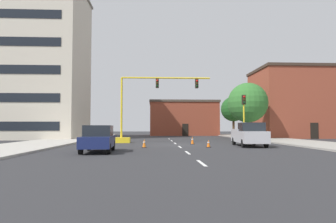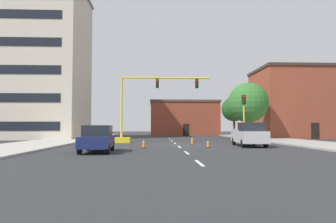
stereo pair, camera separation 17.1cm
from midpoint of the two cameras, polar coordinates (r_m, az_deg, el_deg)
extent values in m
plane|color=#2D2D30|center=(27.93, 1.84, -6.26)|extent=(160.00, 160.00, 0.00)
cube|color=#B2ADA3|center=(37.37, -19.10, -5.14)|extent=(6.00, 56.00, 0.14)
cube|color=#9E998E|center=(38.79, 20.06, -5.04)|extent=(6.00, 56.00, 0.14)
cube|color=silver|center=(14.06, 6.26, -9.57)|extent=(0.16, 2.40, 0.01)
cube|color=silver|center=(19.48, 3.76, -7.71)|extent=(0.16, 2.40, 0.01)
cube|color=silver|center=(24.94, 2.37, -6.65)|extent=(0.16, 2.40, 0.01)
cube|color=silver|center=(30.42, 1.48, -5.98)|extent=(0.16, 2.40, 0.01)
cube|color=silver|center=(35.90, 0.86, -5.50)|extent=(0.16, 2.40, 0.01)
cube|color=silver|center=(41.39, 0.41, -5.16)|extent=(0.16, 2.40, 0.01)
cube|color=beige|center=(47.48, -24.63, 7.95)|extent=(15.36, 11.37, 20.71)
cube|color=black|center=(41.44, -27.85, -2.44)|extent=(12.60, 0.06, 1.10)
cube|color=black|center=(41.59, -27.74, 2.32)|extent=(12.60, 0.06, 1.10)
cube|color=black|center=(42.03, -27.63, 7.02)|extent=(12.60, 0.06, 1.10)
cube|color=black|center=(42.73, -27.52, 11.58)|extent=(12.60, 0.06, 1.10)
cube|color=black|center=(43.71, -27.41, 15.98)|extent=(12.60, 0.06, 1.10)
cube|color=brown|center=(60.05, 2.99, -1.49)|extent=(12.75, 9.55, 6.21)
cube|color=#4C4238|center=(60.22, 2.98, 1.66)|extent=(13.05, 9.85, 0.40)
cube|color=black|center=(55.26, 3.48, -3.44)|extent=(1.10, 0.06, 2.20)
cube|color=brown|center=(50.22, 23.32, 1.20)|extent=(12.33, 9.37, 10.03)
cube|color=#3D2D23|center=(50.84, 23.20, 7.08)|extent=(12.63, 9.67, 0.40)
cube|color=black|center=(45.92, 25.98, -3.27)|extent=(1.10, 0.06, 2.20)
cube|color=yellow|center=(31.73, -8.59, -5.33)|extent=(1.80, 1.20, 0.55)
cylinder|color=yellow|center=(31.76, -8.55, 0.77)|extent=(0.20, 0.20, 6.20)
cylinder|color=yellow|center=(31.96, -0.21, 6.31)|extent=(9.22, 0.16, 0.16)
cube|color=black|center=(31.85, -1.87, 5.29)|extent=(0.32, 0.36, 0.95)
sphere|color=red|center=(31.70, -1.87, 5.84)|extent=(0.20, 0.20, 0.20)
sphere|color=#38280A|center=(31.66, -1.87, 5.33)|extent=(0.20, 0.20, 0.20)
sphere|color=black|center=(31.62, -1.87, 4.83)|extent=(0.20, 0.20, 0.20)
cube|color=black|center=(32.16, 5.57, 5.23)|extent=(0.32, 0.36, 0.95)
sphere|color=red|center=(32.02, 5.61, 5.76)|extent=(0.20, 0.20, 0.20)
sphere|color=#38280A|center=(31.98, 5.62, 5.26)|extent=(0.20, 0.20, 0.20)
sphere|color=black|center=(31.94, 5.62, 4.77)|extent=(0.20, 0.20, 0.20)
cylinder|color=yellow|center=(30.88, 14.21, -1.39)|extent=(0.14, 0.14, 4.80)
cube|color=black|center=(30.99, 14.16, 2.17)|extent=(0.32, 0.36, 0.95)
sphere|color=red|center=(30.83, 14.26, 2.71)|extent=(0.20, 0.20, 0.20)
sphere|color=#38280A|center=(30.81, 14.27, 2.19)|extent=(0.20, 0.20, 0.20)
sphere|color=black|center=(30.78, 14.27, 1.67)|extent=(0.20, 0.20, 0.20)
cylinder|color=#4C3823|center=(49.36, 12.41, -2.99)|extent=(0.36, 0.36, 2.99)
sphere|color=#1E511E|center=(49.44, 12.37, 0.46)|extent=(3.94, 3.94, 3.94)
cylinder|color=#4C3823|center=(40.85, 14.99, -3.09)|extent=(0.36, 0.36, 2.85)
sphere|color=#33702D|center=(40.97, 14.93, 1.63)|extent=(5.19, 5.19, 5.19)
cube|color=#BCBCC1|center=(26.74, 15.05, -4.56)|extent=(2.36, 5.52, 0.95)
cube|color=#1E2328|center=(25.85, 15.49, -2.79)|extent=(1.96, 1.92, 0.70)
cube|color=#BCBCC1|center=(27.88, 14.45, -3.36)|extent=(2.19, 2.94, 0.16)
cylinder|color=black|center=(25.22, 18.05, -5.71)|extent=(0.27, 0.69, 0.68)
cylinder|color=black|center=(24.77, 14.04, -5.82)|extent=(0.27, 0.69, 0.68)
cylinder|color=black|center=(28.76, 15.94, -5.37)|extent=(0.27, 0.69, 0.68)
cylinder|color=black|center=(28.36, 12.40, -5.45)|extent=(0.27, 0.69, 0.68)
cube|color=navy|center=(20.31, -12.87, -5.51)|extent=(2.05, 4.58, 0.70)
cube|color=#1E2328|center=(20.39, -12.81, -3.53)|extent=(1.80, 2.37, 0.70)
cylinder|color=black|center=(21.96, -14.48, -6.20)|extent=(0.25, 0.69, 0.68)
cylinder|color=black|center=(21.76, -10.17, -6.28)|extent=(0.25, 0.69, 0.68)
cylinder|color=black|center=(18.96, -16.00, -6.72)|extent=(0.25, 0.69, 0.68)
cylinder|color=black|center=(18.72, -10.99, -6.83)|extent=(0.25, 0.69, 0.68)
cube|color=black|center=(24.65, 7.72, -6.64)|extent=(0.36, 0.36, 0.04)
cone|color=orange|center=(24.63, 7.71, -5.93)|extent=(0.28, 0.28, 0.57)
cylinder|color=white|center=(24.63, 7.71, -5.77)|extent=(0.19, 0.19, 0.08)
cube|color=black|center=(28.94, 4.75, -6.09)|extent=(0.36, 0.36, 0.04)
cone|color=orange|center=(28.93, 4.75, -5.36)|extent=(0.28, 0.28, 0.70)
cylinder|color=white|center=(28.92, 4.75, -5.20)|extent=(0.19, 0.19, 0.08)
cube|color=black|center=(24.18, -4.38, -6.73)|extent=(0.36, 0.36, 0.04)
cone|color=orange|center=(24.16, -4.38, -5.92)|extent=(0.28, 0.28, 0.65)
cylinder|color=white|center=(24.16, -4.37, -5.73)|extent=(0.19, 0.19, 0.08)
camera|label=1|loc=(0.09, -89.84, -0.01)|focal=32.51mm
camera|label=2|loc=(0.09, 90.16, 0.01)|focal=32.51mm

